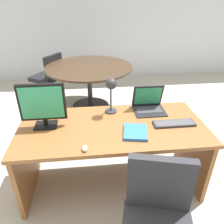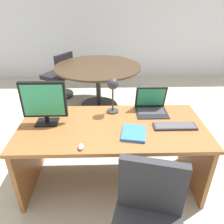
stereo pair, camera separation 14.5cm
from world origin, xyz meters
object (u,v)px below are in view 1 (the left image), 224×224
(desk, at_px, (112,141))
(keyboard, at_px, (174,123))
(meeting_chair_near, at_px, (49,81))
(laptop, at_px, (148,102))
(desk_lamp, at_px, (111,88))
(monitor, at_px, (42,104))
(mouse, at_px, (85,148))
(meeting_table, at_px, (89,77))
(book, at_px, (135,132))

(desk, relative_size, keyboard, 4.44)
(meeting_chair_near, bearing_deg, keyboard, -56.91)
(laptop, height_order, desk_lamp, desk_lamp)
(desk, distance_m, laptop, 0.55)
(monitor, height_order, mouse, monitor)
(keyboard, distance_m, meeting_chair_near, 2.81)
(desk, bearing_deg, meeting_chair_near, 112.99)
(meeting_table, bearing_deg, mouse, -91.75)
(keyboard, height_order, meeting_table, meeting_table)
(monitor, distance_m, keyboard, 1.20)
(book, height_order, meeting_table, book)
(desk, relative_size, meeting_table, 1.20)
(desk, xyz_separation_m, desk_lamp, (0.01, 0.19, 0.48))
(meeting_chair_near, bearing_deg, desk, -67.01)
(monitor, xyz_separation_m, meeting_chair_near, (-0.34, 2.22, -0.60))
(laptop, bearing_deg, desk_lamp, -173.39)
(desk_lamp, xyz_separation_m, meeting_table, (-0.20, 1.57, -0.42))
(book, bearing_deg, meeting_table, 100.72)
(laptop, bearing_deg, meeting_chair_near, 124.21)
(mouse, bearing_deg, meeting_chair_near, 104.85)
(laptop, relative_size, meeting_table, 0.22)
(book, bearing_deg, mouse, -157.20)
(desk, bearing_deg, monitor, 178.89)
(monitor, distance_m, book, 0.85)
(mouse, xyz_separation_m, book, (0.44, 0.18, -0.00))
(book, distance_m, meeting_table, 2.00)
(book, bearing_deg, meeting_chair_near, 114.94)
(desk_lamp, distance_m, meeting_table, 1.64)
(desk_lamp, distance_m, book, 0.50)
(monitor, relative_size, meeting_table, 0.29)
(desk_lamp, relative_size, meeting_chair_near, 0.43)
(desk_lamp, bearing_deg, desk, -94.03)
(desk, relative_size, desk_lamp, 4.60)
(desk, height_order, desk_lamp, desk_lamp)
(meeting_table, bearing_deg, monitor, -103.49)
(mouse, bearing_deg, meeting_table, 88.25)
(keyboard, relative_size, mouse, 5.16)
(laptop, xyz_separation_m, meeting_table, (-0.60, 1.53, -0.23))
(desk, xyz_separation_m, meeting_table, (-0.19, 1.76, 0.05))
(mouse, xyz_separation_m, desk_lamp, (0.27, 0.57, 0.25))
(monitor, distance_m, laptop, 1.05)
(monitor, relative_size, book, 1.48)
(laptop, height_order, mouse, laptop)
(laptop, height_order, meeting_table, laptop)
(meeting_table, relative_size, meeting_chair_near, 1.66)
(mouse, bearing_deg, desk_lamp, 65.03)
(desk_lamp, bearing_deg, keyboard, -27.32)
(desk_lamp, relative_size, book, 1.35)
(monitor, distance_m, mouse, 0.57)
(laptop, relative_size, desk_lamp, 0.84)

